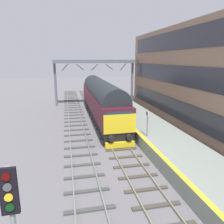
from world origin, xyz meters
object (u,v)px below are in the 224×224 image
Objects in this scene: diesel_locomotive at (101,99)px; platform_number_sign at (147,120)px; signal_post_near at (13,223)px; waiting_passenger at (124,100)px.

platform_number_sign is (2.12, -9.62, -0.11)m from diesel_locomotive.
platform_number_sign is at bearing 53.60° from signal_post_near.
platform_number_sign is at bearing -77.57° from diesel_locomotive.
signal_post_near is 12.96m from platform_number_sign.
platform_number_sign is 1.26× the size of waiting_passenger.
signal_post_near is 23.05m from waiting_passenger.
diesel_locomotive is 20.81m from signal_post_near.
signal_post_near is at bearing -105.51° from diesel_locomotive.
diesel_locomotive is at bearing 74.49° from signal_post_near.
diesel_locomotive is 4.12× the size of signal_post_near.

